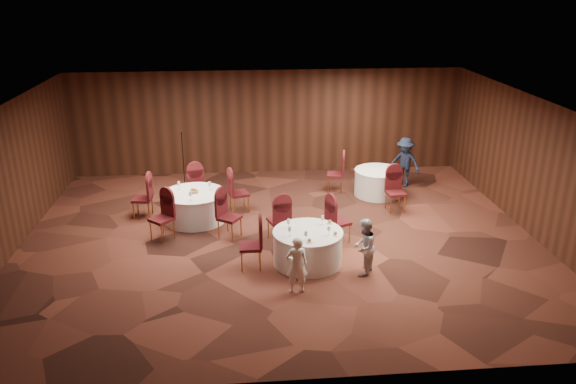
{
  "coord_description": "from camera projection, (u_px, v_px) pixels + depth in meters",
  "views": [
    {
      "loc": [
        -0.9,
        -11.96,
        5.75
      ],
      "look_at": [
        0.2,
        0.2,
        1.1
      ],
      "focal_mm": 35.0,
      "sensor_mm": 36.0,
      "label": 1
    }
  ],
  "objects": [
    {
      "name": "woman_b",
      "position": [
        364.0,
        247.0,
        11.47
      ],
      "size": [
        0.69,
        0.74,
        1.23
      ],
      "primitive_type": "imported",
      "rotation": [
        0.0,
        0.0,
        4.23
      ],
      "color": "silver",
      "rests_on": "ground"
    },
    {
      "name": "table_right",
      "position": [
        378.0,
        182.0,
        15.83
      ],
      "size": [
        1.33,
        1.33,
        0.74
      ],
      "color": "white",
      "rests_on": "ground"
    },
    {
      "name": "tabletop_main",
      "position": [
        315.0,
        229.0,
        11.77
      ],
      "size": [
        1.06,
        1.04,
        0.22
      ],
      "color": "silver",
      "rests_on": "table_main"
    },
    {
      "name": "room_shell",
      "position": [
        280.0,
        159.0,
        12.56
      ],
      "size": [
        12.0,
        12.0,
        12.0
      ],
      "color": "silver",
      "rests_on": "ground"
    },
    {
      "name": "mic_stand",
      "position": [
        184.0,
        173.0,
        16.14
      ],
      "size": [
        0.24,
        0.24,
        1.71
      ],
      "color": "black",
      "rests_on": "ground"
    },
    {
      "name": "tabletop_left",
      "position": [
        193.0,
        190.0,
        14.0
      ],
      "size": [
        0.85,
        0.83,
        0.22
      ],
      "color": "silver",
      "rests_on": "table_left"
    },
    {
      "name": "tabletop_right",
      "position": [
        388.0,
        167.0,
        15.47
      ],
      "size": [
        0.08,
        0.08,
        0.22
      ],
      "color": "silver",
      "rests_on": "table_right"
    },
    {
      "name": "table_left",
      "position": [
        195.0,
        206.0,
        14.16
      ],
      "size": [
        1.59,
        1.59,
        0.74
      ],
      "color": "white",
      "rests_on": "ground"
    },
    {
      "name": "ground",
      "position": [
        280.0,
        239.0,
        13.26
      ],
      "size": [
        12.0,
        12.0,
        0.0
      ],
      "primitive_type": "plane",
      "color": "black",
      "rests_on": "ground"
    },
    {
      "name": "chairs_main",
      "position": [
        290.0,
        229.0,
        12.59
      ],
      "size": [
        2.67,
        1.89,
        1.0
      ],
      "color": "#3A0B16",
      "rests_on": "ground"
    },
    {
      "name": "chairs_right",
      "position": [
        364.0,
        183.0,
        15.4
      ],
      "size": [
        1.92,
        2.19,
        1.0
      ],
      "color": "#3A0B16",
      "rests_on": "ground"
    },
    {
      "name": "woman_a",
      "position": [
        297.0,
        265.0,
        10.8
      ],
      "size": [
        0.44,
        0.3,
        1.18
      ],
      "primitive_type": "imported",
      "rotation": [
        0.0,
        0.0,
        3.19
      ],
      "color": "white",
      "rests_on": "ground"
    },
    {
      "name": "man_c",
      "position": [
        405.0,
        162.0,
        16.39
      ],
      "size": [
        1.08,
        1.02,
        1.47
      ],
      "primitive_type": "imported",
      "rotation": [
        0.0,
        0.0,
        5.59
      ],
      "color": "black",
      "rests_on": "ground"
    },
    {
      "name": "chairs_left",
      "position": [
        193.0,
        202.0,
        14.11
      ],
      "size": [
        3.07,
        3.01,
        1.0
      ],
      "color": "#3A0B16",
      "rests_on": "ground"
    },
    {
      "name": "table_main",
      "position": [
        308.0,
        247.0,
        12.01
      ],
      "size": [
        1.5,
        1.5,
        0.74
      ],
      "color": "white",
      "rests_on": "ground"
    }
  ]
}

